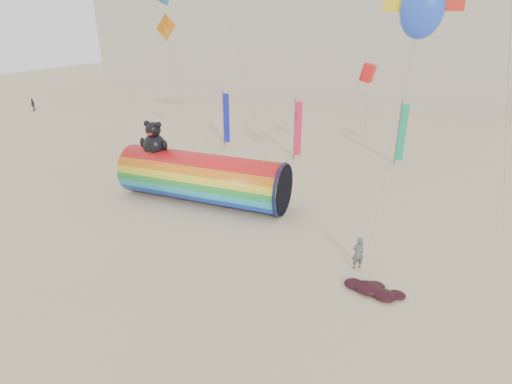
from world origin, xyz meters
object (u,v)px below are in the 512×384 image
at_px(kite_handler, 358,253).
at_px(hotel_building, 288,26).
at_px(windsock_assembly, 203,177).
at_px(fabric_bundle, 373,289).

bearing_deg(kite_handler, hotel_building, -104.90).
xyz_separation_m(windsock_assembly, kite_handler, (10.50, -4.19, -0.85)).
bearing_deg(fabric_bundle, windsock_assembly, 152.92).
xyz_separation_m(windsock_assembly, fabric_bundle, (11.44, -5.85, -1.51)).
relative_size(windsock_assembly, kite_handler, 6.63).
relative_size(hotel_building, windsock_assembly, 5.50).
distance_m(kite_handler, fabric_bundle, 2.01).
height_order(hotel_building, fabric_bundle, hotel_building).
bearing_deg(windsock_assembly, fabric_bundle, -27.08).
bearing_deg(kite_handler, windsock_assembly, -58.33).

